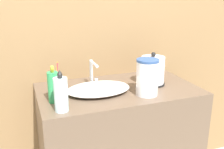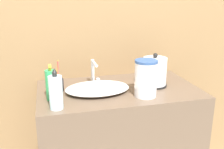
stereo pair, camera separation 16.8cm
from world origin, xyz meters
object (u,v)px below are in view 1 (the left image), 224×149
faucet (93,71)px  shampoo_bottle (61,94)px  lotion_bottle (53,87)px  electric_kettle (153,71)px  water_pitcher (147,77)px  toothbrush_cup (57,87)px

faucet → shampoo_bottle: size_ratio=0.77×
faucet → lotion_bottle: lotion_bottle is taller
lotion_bottle → shampoo_bottle: shampoo_bottle is taller
electric_kettle → lotion_bottle: (-0.68, -0.08, -0.00)m
faucet → water_pitcher: size_ratio=0.78×
toothbrush_cup → water_pitcher: size_ratio=0.88×
electric_kettle → water_pitcher: electric_kettle is taller
toothbrush_cup → lotion_bottle: size_ratio=0.92×
faucet → shampoo_bottle: (-0.27, -0.33, -0.01)m
water_pitcher → shampoo_bottle: bearing=-174.0°
electric_kettle → toothbrush_cup: size_ratio=1.14×
electric_kettle → shampoo_bottle: shampoo_bottle is taller
shampoo_bottle → water_pitcher: bearing=6.0°
faucet → electric_kettle: size_ratio=0.78×
lotion_bottle → water_pitcher: size_ratio=0.96×
shampoo_bottle → water_pitcher: shampoo_bottle is taller
electric_kettle → shampoo_bottle: bearing=-161.9°
faucet → toothbrush_cup: size_ratio=0.89×
toothbrush_cup → lotion_bottle: lotion_bottle is taller
lotion_bottle → electric_kettle: bearing=6.7°
toothbrush_cup → water_pitcher: bearing=-23.0°
lotion_bottle → water_pitcher: 0.56m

